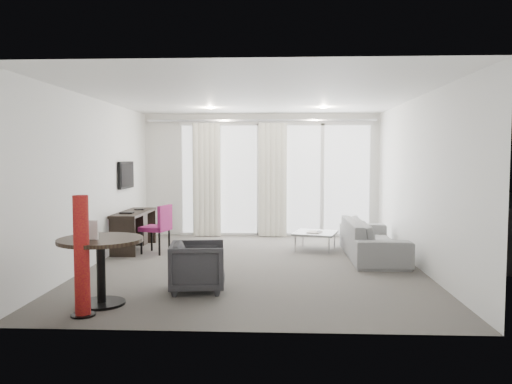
{
  "coord_description": "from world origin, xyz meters",
  "views": [
    {
      "loc": [
        0.38,
        -7.68,
        1.68
      ],
      "look_at": [
        0.0,
        0.6,
        1.1
      ],
      "focal_mm": 35.0,
      "sensor_mm": 36.0,
      "label": 1
    }
  ],
  "objects_px": {
    "red_lamp": "(82,256)",
    "desk_chair": "(155,229)",
    "tub_armchair": "(198,267)",
    "rattan_chair_a": "(320,208)",
    "desk": "(134,231)",
    "sofa": "(372,239)",
    "round_table": "(101,271)",
    "rattan_chair_b": "(356,210)",
    "coffee_table": "(315,241)"
  },
  "relations": [
    {
      "from": "red_lamp",
      "to": "rattan_chair_b",
      "type": "bearing_deg",
      "value": 61.43
    },
    {
      "from": "coffee_table",
      "to": "desk",
      "type": "bearing_deg",
      "value": -178.23
    },
    {
      "from": "red_lamp",
      "to": "rattan_chair_a",
      "type": "bearing_deg",
      "value": 66.06
    },
    {
      "from": "red_lamp",
      "to": "rattan_chair_b",
      "type": "height_order",
      "value": "red_lamp"
    },
    {
      "from": "desk_chair",
      "to": "rattan_chair_b",
      "type": "bearing_deg",
      "value": 58.82
    },
    {
      "from": "desk",
      "to": "sofa",
      "type": "distance_m",
      "value": 4.23
    },
    {
      "from": "desk_chair",
      "to": "tub_armchair",
      "type": "height_order",
      "value": "desk_chair"
    },
    {
      "from": "desk_chair",
      "to": "coffee_table",
      "type": "distance_m",
      "value": 2.87
    },
    {
      "from": "rattan_chair_b",
      "to": "coffee_table",
      "type": "bearing_deg",
      "value": -102.93
    },
    {
      "from": "red_lamp",
      "to": "tub_armchair",
      "type": "bearing_deg",
      "value": 44.57
    },
    {
      "from": "red_lamp",
      "to": "sofa",
      "type": "height_order",
      "value": "red_lamp"
    },
    {
      "from": "desk_chair",
      "to": "rattan_chair_b",
      "type": "distance_m",
      "value": 5.63
    },
    {
      "from": "tub_armchair",
      "to": "sofa",
      "type": "bearing_deg",
      "value": -56.11
    },
    {
      "from": "desk_chair",
      "to": "tub_armchair",
      "type": "relative_size",
      "value": 1.25
    },
    {
      "from": "tub_armchair",
      "to": "rattan_chair_a",
      "type": "bearing_deg",
      "value": -25.74
    },
    {
      "from": "desk_chair",
      "to": "coffee_table",
      "type": "xyz_separation_m",
      "value": [
        2.82,
        0.42,
        -0.26
      ]
    },
    {
      "from": "red_lamp",
      "to": "sofa",
      "type": "xyz_separation_m",
      "value": [
        3.64,
        3.26,
        -0.33
      ]
    },
    {
      "from": "tub_armchair",
      "to": "sofa",
      "type": "distance_m",
      "value": 3.41
    },
    {
      "from": "round_table",
      "to": "sofa",
      "type": "distance_m",
      "value": 4.58
    },
    {
      "from": "round_table",
      "to": "sofa",
      "type": "relative_size",
      "value": 0.44
    },
    {
      "from": "round_table",
      "to": "tub_armchair",
      "type": "height_order",
      "value": "round_table"
    },
    {
      "from": "rattan_chair_b",
      "to": "desk",
      "type": "bearing_deg",
      "value": -134.85
    },
    {
      "from": "round_table",
      "to": "rattan_chair_a",
      "type": "xyz_separation_m",
      "value": [
        3.02,
        6.51,
        0.08
      ]
    },
    {
      "from": "desk_chair",
      "to": "coffee_table",
      "type": "bearing_deg",
      "value": 23.91
    },
    {
      "from": "desk_chair",
      "to": "round_table",
      "type": "xyz_separation_m",
      "value": [
        0.14,
        -3.06,
        -0.04
      ]
    },
    {
      "from": "red_lamp",
      "to": "tub_armchair",
      "type": "xyz_separation_m",
      "value": [
        1.06,
        1.04,
        -0.33
      ]
    },
    {
      "from": "sofa",
      "to": "tub_armchair",
      "type": "bearing_deg",
      "value": 130.71
    },
    {
      "from": "desk_chair",
      "to": "rattan_chair_b",
      "type": "relative_size",
      "value": 1.17
    },
    {
      "from": "round_table",
      "to": "desk",
      "type": "bearing_deg",
      "value": 100.27
    },
    {
      "from": "red_lamp",
      "to": "desk_chair",
      "type": "bearing_deg",
      "value": 91.49
    },
    {
      "from": "red_lamp",
      "to": "sofa",
      "type": "relative_size",
      "value": 0.6
    },
    {
      "from": "red_lamp",
      "to": "rattan_chair_a",
      "type": "distance_m",
      "value": 7.57
    },
    {
      "from": "round_table",
      "to": "rattan_chair_a",
      "type": "height_order",
      "value": "rattan_chair_a"
    },
    {
      "from": "desk",
      "to": "sofa",
      "type": "bearing_deg",
      "value": -7.19
    },
    {
      "from": "round_table",
      "to": "tub_armchair",
      "type": "xyz_separation_m",
      "value": [
        1.0,
        0.63,
        -0.07
      ]
    },
    {
      "from": "rattan_chair_a",
      "to": "desk_chair",
      "type": "bearing_deg",
      "value": -148.47
    },
    {
      "from": "round_table",
      "to": "rattan_chair_a",
      "type": "relative_size",
      "value": 1.04
    },
    {
      "from": "rattan_chair_a",
      "to": "rattan_chair_b",
      "type": "relative_size",
      "value": 1.25
    },
    {
      "from": "desk_chair",
      "to": "round_table",
      "type": "bearing_deg",
      "value": -71.97
    },
    {
      "from": "red_lamp",
      "to": "rattan_chair_b",
      "type": "xyz_separation_m",
      "value": [
        4.0,
        7.34,
        -0.28
      ]
    },
    {
      "from": "red_lamp",
      "to": "tub_armchair",
      "type": "relative_size",
      "value": 1.89
    },
    {
      "from": "tub_armchair",
      "to": "desk_chair",
      "type": "bearing_deg",
      "value": 18.44
    },
    {
      "from": "desk",
      "to": "round_table",
      "type": "distance_m",
      "value": 3.44
    },
    {
      "from": "tub_armchair",
      "to": "rattan_chair_a",
      "type": "xyz_separation_m",
      "value": [
        2.02,
        5.88,
        0.15
      ]
    },
    {
      "from": "round_table",
      "to": "tub_armchair",
      "type": "distance_m",
      "value": 1.19
    },
    {
      "from": "coffee_table",
      "to": "rattan_chair_a",
      "type": "height_order",
      "value": "rattan_chair_a"
    },
    {
      "from": "coffee_table",
      "to": "desk_chair",
      "type": "bearing_deg",
      "value": -171.45
    },
    {
      "from": "desk",
      "to": "coffee_table",
      "type": "distance_m",
      "value": 3.3
    },
    {
      "from": "desk",
      "to": "red_lamp",
      "type": "distance_m",
      "value": 3.85
    },
    {
      "from": "desk_chair",
      "to": "red_lamp",
      "type": "relative_size",
      "value": 0.67
    }
  ]
}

